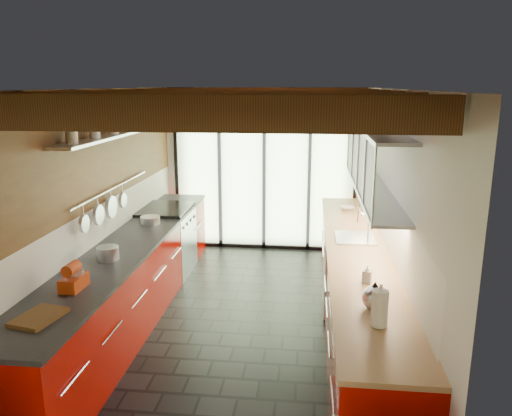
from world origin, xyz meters
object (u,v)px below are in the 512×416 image
at_px(soap_bottle, 367,274).
at_px(bowl, 347,208).
at_px(paper_towel, 380,309).
at_px(kettle, 374,296).
at_px(stand_mixer, 74,278).

relative_size(soap_bottle, bowl, 0.84).
xyz_separation_m(paper_towel, soap_bottle, (0.00, 0.83, -0.05)).
bearing_deg(paper_towel, soap_bottle, 90.00).
bearing_deg(paper_towel, kettle, 90.00).
bearing_deg(bowl, stand_mixer, -129.31).
bearing_deg(paper_towel, bowl, 90.00).
bearing_deg(stand_mixer, kettle, -2.59).
distance_m(stand_mixer, paper_towel, 2.57).
height_order(kettle, soap_bottle, kettle).
xyz_separation_m(stand_mixer, paper_towel, (2.54, -0.42, 0.04)).
xyz_separation_m(stand_mixer, bowl, (2.54, 3.10, -0.07)).
xyz_separation_m(paper_towel, bowl, (0.00, 3.52, -0.11)).
bearing_deg(kettle, stand_mixer, 177.41).
relative_size(stand_mixer, soap_bottle, 1.65).
height_order(soap_bottle, bowl, soap_bottle).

